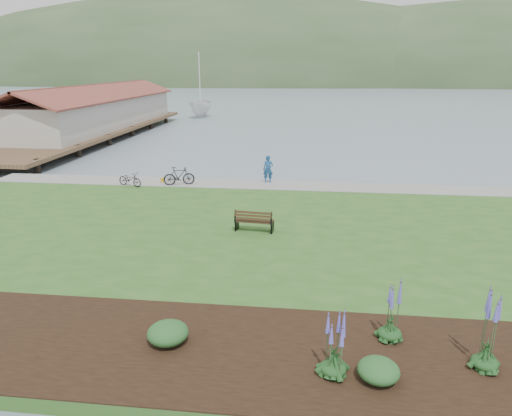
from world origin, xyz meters
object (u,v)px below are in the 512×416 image
Objects in this scene: bicycle_a at (130,179)px; sailboat at (201,117)px; person at (268,167)px; park_bench at (254,221)px.

sailboat is at bearing 27.78° from bicycle_a.
person is 41.87m from sailboat.
bicycle_a is at bearing -79.10° from sailboat.
park_bench is 0.85× the size of person.
bicycle_a is at bearing -170.91° from person.
park_bench is 10.73m from bicycle_a.
park_bench is 0.06× the size of sailboat.
sailboat is (-5.40, 41.38, -0.83)m from bicycle_a.
sailboat reaches higher than park_bench.
park_bench is at bearing -109.50° from bicycle_a.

